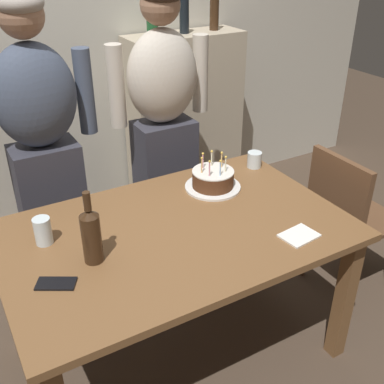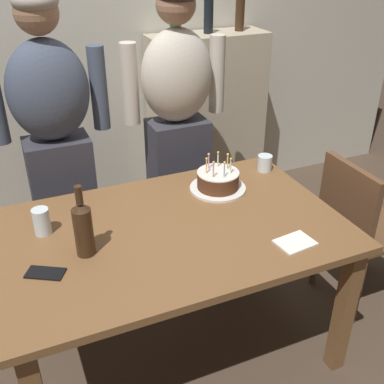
{
  "view_description": "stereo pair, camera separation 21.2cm",
  "coord_description": "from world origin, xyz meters",
  "px_view_note": "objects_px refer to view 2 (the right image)",
  "views": [
    {
      "loc": [
        -0.79,
        -1.52,
        1.88
      ],
      "look_at": [
        0.13,
        0.09,
        0.84
      ],
      "focal_mm": 43.79,
      "sensor_mm": 36.0,
      "label": 1
    },
    {
      "loc": [
        -0.6,
        -1.61,
        1.88
      ],
      "look_at": [
        0.13,
        0.09,
        0.84
      ],
      "focal_mm": 43.79,
      "sensor_mm": 36.0,
      "label": 2
    }
  ],
  "objects_px": {
    "wine_bottle": "(83,228)",
    "water_glass_near": "(42,221)",
    "person_woman_cardigan": "(178,128)",
    "dining_chair": "(358,223)",
    "water_glass_far": "(265,163)",
    "birthday_cake": "(218,181)",
    "cell_phone": "(45,273)",
    "person_man_bearded": "(57,147)",
    "napkin_stack": "(295,243)"
  },
  "relations": [
    {
      "from": "birthday_cake",
      "to": "cell_phone",
      "type": "height_order",
      "value": "birthday_cake"
    },
    {
      "from": "birthday_cake",
      "to": "person_man_bearded",
      "type": "distance_m",
      "value": 0.88
    },
    {
      "from": "birthday_cake",
      "to": "dining_chair",
      "type": "bearing_deg",
      "value": -21.01
    },
    {
      "from": "napkin_stack",
      "to": "cell_phone",
      "type": "bearing_deg",
      "value": 168.08
    },
    {
      "from": "water_glass_far",
      "to": "person_woman_cardigan",
      "type": "bearing_deg",
      "value": 126.36
    },
    {
      "from": "cell_phone",
      "to": "birthday_cake",
      "type": "bearing_deg",
      "value": 50.98
    },
    {
      "from": "wine_bottle",
      "to": "person_man_bearded",
      "type": "relative_size",
      "value": 0.19
    },
    {
      "from": "person_woman_cardigan",
      "to": "dining_chair",
      "type": "relative_size",
      "value": 1.9
    },
    {
      "from": "person_woman_cardigan",
      "to": "napkin_stack",
      "type": "bearing_deg",
      "value": 94.77
    },
    {
      "from": "napkin_stack",
      "to": "dining_chair",
      "type": "height_order",
      "value": "dining_chair"
    },
    {
      "from": "napkin_stack",
      "to": "person_man_bearded",
      "type": "height_order",
      "value": "person_man_bearded"
    },
    {
      "from": "water_glass_far",
      "to": "wine_bottle",
      "type": "bearing_deg",
      "value": -160.83
    },
    {
      "from": "wine_bottle",
      "to": "person_woman_cardigan",
      "type": "bearing_deg",
      "value": 48.25
    },
    {
      "from": "water_glass_far",
      "to": "wine_bottle",
      "type": "relative_size",
      "value": 0.28
    },
    {
      "from": "water_glass_far",
      "to": "wine_bottle",
      "type": "distance_m",
      "value": 1.11
    },
    {
      "from": "napkin_stack",
      "to": "dining_chair",
      "type": "distance_m",
      "value": 0.71
    },
    {
      "from": "person_man_bearded",
      "to": "cell_phone",
      "type": "bearing_deg",
      "value": 77.02
    },
    {
      "from": "birthday_cake",
      "to": "person_woman_cardigan",
      "type": "distance_m",
      "value": 0.54
    },
    {
      "from": "water_glass_near",
      "to": "cell_phone",
      "type": "height_order",
      "value": "water_glass_near"
    },
    {
      "from": "cell_phone",
      "to": "napkin_stack",
      "type": "xyz_separation_m",
      "value": [
        0.98,
        -0.21,
        0.0
      ]
    },
    {
      "from": "water_glass_near",
      "to": "napkin_stack",
      "type": "bearing_deg",
      "value": -27.4
    },
    {
      "from": "water_glass_near",
      "to": "water_glass_far",
      "type": "distance_m",
      "value": 1.2
    },
    {
      "from": "wine_bottle",
      "to": "person_woman_cardigan",
      "type": "height_order",
      "value": "person_woman_cardigan"
    },
    {
      "from": "water_glass_near",
      "to": "person_woman_cardigan",
      "type": "xyz_separation_m",
      "value": [
        0.86,
        0.59,
        0.07
      ]
    },
    {
      "from": "birthday_cake",
      "to": "water_glass_far",
      "type": "distance_m",
      "value": 0.34
    },
    {
      "from": "water_glass_far",
      "to": "person_woman_cardigan",
      "type": "xyz_separation_m",
      "value": [
        -0.33,
        0.44,
        0.09
      ]
    },
    {
      "from": "water_glass_far",
      "to": "person_man_bearded",
      "type": "bearing_deg",
      "value": 156.44
    },
    {
      "from": "birthday_cake",
      "to": "napkin_stack",
      "type": "height_order",
      "value": "birthday_cake"
    },
    {
      "from": "person_man_bearded",
      "to": "person_woman_cardigan",
      "type": "bearing_deg",
      "value": -180.0
    },
    {
      "from": "napkin_stack",
      "to": "dining_chair",
      "type": "relative_size",
      "value": 0.18
    },
    {
      "from": "wine_bottle",
      "to": "napkin_stack",
      "type": "bearing_deg",
      "value": -18.81
    },
    {
      "from": "person_woman_cardigan",
      "to": "person_man_bearded",
      "type": "bearing_deg",
      "value": 0.0
    },
    {
      "from": "wine_bottle",
      "to": "cell_phone",
      "type": "bearing_deg",
      "value": -158.08
    },
    {
      "from": "birthday_cake",
      "to": "napkin_stack",
      "type": "xyz_separation_m",
      "value": [
        0.09,
        -0.55,
        -0.04
      ]
    },
    {
      "from": "birthday_cake",
      "to": "person_woman_cardigan",
      "type": "bearing_deg",
      "value": 90.04
    },
    {
      "from": "water_glass_near",
      "to": "water_glass_far",
      "type": "bearing_deg",
      "value": 7.13
    },
    {
      "from": "wine_bottle",
      "to": "water_glass_near",
      "type": "bearing_deg",
      "value": 122.69
    },
    {
      "from": "wine_bottle",
      "to": "cell_phone",
      "type": "xyz_separation_m",
      "value": [
        -0.17,
        -0.07,
        -0.12
      ]
    },
    {
      "from": "cell_phone",
      "to": "person_man_bearded",
      "type": "distance_m",
      "value": 0.91
    },
    {
      "from": "person_woman_cardigan",
      "to": "dining_chair",
      "type": "xyz_separation_m",
      "value": [
        0.71,
        -0.81,
        -0.36
      ]
    },
    {
      "from": "water_glass_near",
      "to": "dining_chair",
      "type": "distance_m",
      "value": 1.61
    },
    {
      "from": "person_man_bearded",
      "to": "person_woman_cardigan",
      "type": "xyz_separation_m",
      "value": [
        0.69,
        0.0,
        0.0
      ]
    },
    {
      "from": "person_man_bearded",
      "to": "dining_chair",
      "type": "xyz_separation_m",
      "value": [
        1.4,
        -0.81,
        -0.36
      ]
    },
    {
      "from": "wine_bottle",
      "to": "person_woman_cardigan",
      "type": "xyz_separation_m",
      "value": [
        0.72,
        0.81,
        0.01
      ]
    },
    {
      "from": "water_glass_near",
      "to": "cell_phone",
      "type": "distance_m",
      "value": 0.29
    },
    {
      "from": "person_woman_cardigan",
      "to": "dining_chair",
      "type": "height_order",
      "value": "person_woman_cardigan"
    },
    {
      "from": "birthday_cake",
      "to": "napkin_stack",
      "type": "bearing_deg",
      "value": -80.65
    },
    {
      "from": "wine_bottle",
      "to": "water_glass_far",
      "type": "bearing_deg",
      "value": 19.17
    },
    {
      "from": "birthday_cake",
      "to": "water_glass_far",
      "type": "bearing_deg",
      "value": 15.92
    },
    {
      "from": "water_glass_near",
      "to": "wine_bottle",
      "type": "height_order",
      "value": "wine_bottle"
    }
  ]
}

